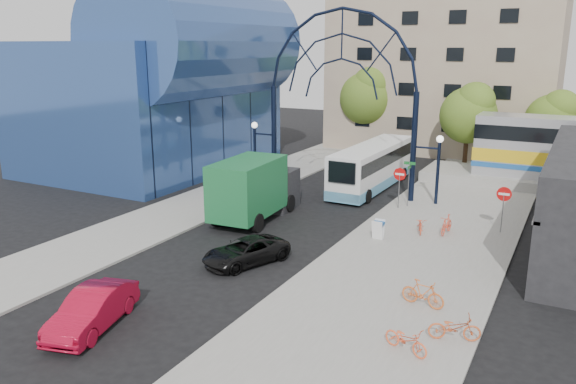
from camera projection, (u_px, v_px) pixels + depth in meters
The scene contains 22 objects.
ground at pixel (221, 260), 26.20m from camera, with size 120.00×120.00×0.00m, color black.
sidewalk_east at pixel (413, 261), 25.98m from camera, with size 8.00×56.00×0.12m, color gray.
plaza_west at pixel (189, 209), 34.26m from camera, with size 5.00×50.00×0.12m, color gray.
gateway_arch at pixel (341, 64), 36.00m from camera, with size 13.64×0.44×12.10m.
stop_sign at pixel (400, 178), 33.77m from camera, with size 0.80×0.07×2.50m.
do_not_enter_sign at pixel (504, 199), 29.26m from camera, with size 0.76×0.07×2.48m.
street_name_sign at pixel (409, 174), 34.07m from camera, with size 0.70×0.70×2.80m.
sandwich_board at pixel (378, 227), 28.58m from camera, with size 0.55×0.61×0.99m.
transit_hall at pixel (166, 85), 44.27m from camera, with size 16.50×18.00×14.50m.
apartment_block at pixel (446, 75), 53.41m from camera, with size 20.00×12.10×14.00m.
tree_north_a at pixel (470, 112), 44.42m from camera, with size 4.48×4.48×7.00m.
tree_north_b at pixel (368, 95), 52.20m from camera, with size 5.12×5.12×8.00m.
tree_north_c at pixel (554, 118), 43.49m from camera, with size 4.16×4.16×6.50m.
city_bus at pixel (373, 166), 39.22m from camera, with size 2.73×11.05×3.02m.
green_truck at pixel (256, 188), 32.12m from camera, with size 3.13×7.26×3.59m.
black_suv at pixel (246, 251), 25.67m from camera, with size 1.92×4.16×1.16m, color black.
red_sedan at pixel (92, 310), 19.76m from camera, with size 1.48×4.23×1.39m, color #AD0A26.
bike_near_a at pixel (421, 225), 29.62m from camera, with size 0.54×1.55×0.81m, color #F55431.
bike_near_b at pixel (447, 225), 29.40m from camera, with size 0.47×1.65×0.99m, color #F64D31.
bike_far_a at pixel (406, 340), 18.03m from camera, with size 0.57×1.63×0.86m, color #F85E31.
bike_far_b at pixel (423, 293), 21.20m from camera, with size 0.48×1.71×1.03m, color #D5632A.
bike_far_c at pixel (455, 328), 18.74m from camera, with size 0.60×1.73×0.91m, color #CD5529.
Camera 1 is at (14.28, -20.21, 9.70)m, focal length 35.00 mm.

